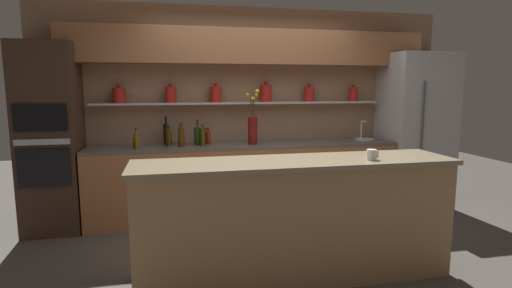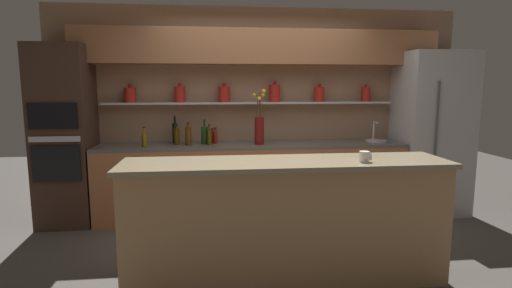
{
  "view_description": "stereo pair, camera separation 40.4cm",
  "coord_description": "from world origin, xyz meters",
  "views": [
    {
      "loc": [
        -1.0,
        -3.52,
        1.62
      ],
      "look_at": [
        -0.15,
        0.4,
        1.04
      ],
      "focal_mm": 28.0,
      "sensor_mm": 36.0,
      "label": 1
    },
    {
      "loc": [
        -0.6,
        -3.58,
        1.62
      ],
      "look_at": [
        -0.15,
        0.4,
        1.04
      ],
      "focal_mm": 28.0,
      "sensor_mm": 36.0,
      "label": 2
    }
  ],
  "objects": [
    {
      "name": "ground_plane",
      "position": [
        0.0,
        0.0,
        0.0
      ],
      "size": [
        12.0,
        12.0,
        0.0
      ],
      "primitive_type": "plane",
      "color": "#4C4742"
    },
    {
      "name": "back_wall_unit",
      "position": [
        -0.0,
        1.53,
        1.55
      ],
      "size": [
        5.2,
        0.44,
        2.6
      ],
      "color": "#937056",
      "rests_on": "ground_plane"
    },
    {
      "name": "back_counter_unit",
      "position": [
        -0.11,
        1.24,
        0.46
      ],
      "size": [
        3.73,
        0.62,
        0.92
      ],
      "color": "#99603D",
      "rests_on": "ground_plane"
    },
    {
      "name": "island_counter",
      "position": [
        0.0,
        -0.44,
        0.51
      ],
      "size": [
        2.67,
        0.61,
        1.02
      ],
      "color": "tan",
      "rests_on": "ground_plane"
    },
    {
      "name": "refrigerator",
      "position": [
        2.19,
        1.2,
        1.02
      ],
      "size": [
        0.82,
        0.73,
        2.04
      ],
      "color": "#B7B7BC",
      "rests_on": "ground_plane"
    },
    {
      "name": "oven_tower",
      "position": [
        -2.3,
        1.24,
        1.04
      ],
      "size": [
        0.61,
        0.64,
        2.09
      ],
      "color": "#3D281E",
      "rests_on": "ground_plane"
    },
    {
      "name": "flower_vase",
      "position": [
        -0.03,
        1.17,
        1.12
      ],
      "size": [
        0.16,
        0.13,
        0.66
      ],
      "color": "maroon",
      "rests_on": "back_counter_unit"
    },
    {
      "name": "sink_fixture",
      "position": [
        1.48,
        1.25,
        0.95
      ],
      "size": [
        0.26,
        0.26,
        0.25
      ],
      "color": "#B7B7BC",
      "rests_on": "back_counter_unit"
    },
    {
      "name": "bottle_wine_0",
      "position": [
        -0.68,
        1.26,
        1.03
      ],
      "size": [
        0.08,
        0.08,
        0.3
      ],
      "color": "#193814",
      "rests_on": "back_counter_unit"
    },
    {
      "name": "bottle_spirit_1",
      "position": [
        -0.88,
        1.17,
        1.03
      ],
      "size": [
        0.07,
        0.07,
        0.27
      ],
      "color": "#4C2D0C",
      "rests_on": "back_counter_unit"
    },
    {
      "name": "bottle_sauce_2",
      "position": [
        -0.55,
        1.29,
        1.0
      ],
      "size": [
        0.05,
        0.05,
        0.2
      ],
      "color": "maroon",
      "rests_on": "back_counter_unit"
    },
    {
      "name": "bottle_oil_3",
      "position": [
        -0.63,
        1.18,
        1.02
      ],
      "size": [
        0.06,
        0.06,
        0.25
      ],
      "color": "#47380A",
      "rests_on": "back_counter_unit"
    },
    {
      "name": "bottle_sauce_4",
      "position": [
        -1.4,
        1.18,
        0.99
      ],
      "size": [
        0.05,
        0.05,
        0.16
      ],
      "color": "maroon",
      "rests_on": "back_counter_unit"
    },
    {
      "name": "bottle_spirit_5",
      "position": [
        -1.03,
        1.32,
        1.03
      ],
      "size": [
        0.06,
        0.06,
        0.25
      ],
      "color": "#4C2D0C",
      "rests_on": "back_counter_unit"
    },
    {
      "name": "bottle_oil_6",
      "position": [
        -1.37,
        1.1,
        1.02
      ],
      "size": [
        0.06,
        0.06,
        0.24
      ],
      "color": "brown",
      "rests_on": "back_counter_unit"
    },
    {
      "name": "bottle_spirit_7",
      "position": [
        -0.88,
        1.3,
        1.01
      ],
      "size": [
        0.07,
        0.07,
        0.23
      ],
      "color": "tan",
      "rests_on": "back_counter_unit"
    },
    {
      "name": "bottle_sauce_8",
      "position": [
        -0.59,
        1.36,
        1.0
      ],
      "size": [
        0.05,
        0.05,
        0.18
      ],
      "color": "maroon",
      "rests_on": "back_counter_unit"
    },
    {
      "name": "bottle_oil_9",
      "position": [
        -1.02,
        1.24,
        1.01
      ],
      "size": [
        0.06,
        0.06,
        0.23
      ],
      "color": "#47380A",
      "rests_on": "back_counter_unit"
    },
    {
      "name": "bottle_wine_10",
      "position": [
        -1.05,
        1.42,
        1.05
      ],
      "size": [
        0.07,
        0.07,
        0.34
      ],
      "color": "black",
      "rests_on": "back_counter_unit"
    },
    {
      "name": "coffee_mug",
      "position": [
        0.61,
        -0.57,
        1.06
      ],
      "size": [
        0.1,
        0.08,
        0.09
      ],
      "color": "silver",
      "rests_on": "island_counter"
    }
  ]
}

